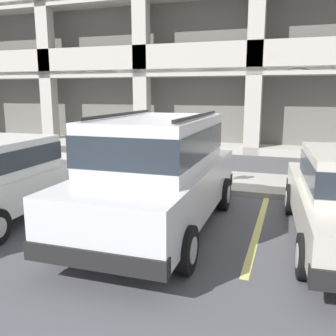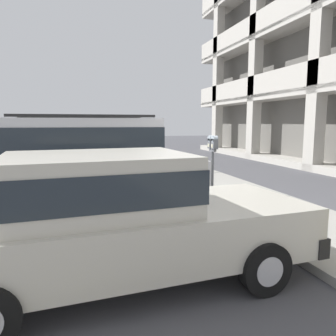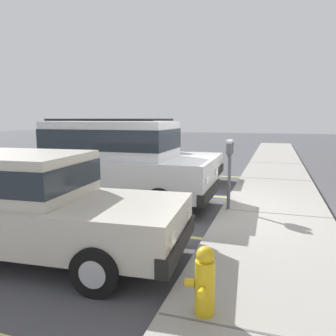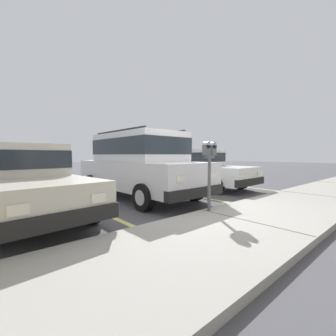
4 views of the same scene
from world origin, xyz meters
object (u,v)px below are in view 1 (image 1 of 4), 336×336
Objects in this scene: silver_suv at (158,169)px; parking_garage at (269,16)px; parking_meter_near at (200,142)px; red_sedan at (4,175)px.

parking_garage reaches higher than silver_suv.
silver_suv reaches higher than parking_meter_near.
red_sedan is 0.14× the size of parking_garage.
parking_meter_near is 12.20m from parking_garage.
silver_suv is at bearing -92.68° from parking_garage.
parking_garage is (0.60, 11.19, 4.81)m from parking_meter_near.
parking_meter_near is at bearing 88.28° from silver_suv.
silver_suv is 0.15× the size of parking_garage.
parking_garage reaches higher than red_sedan.
parking_meter_near is (3.12, 3.05, 0.40)m from red_sedan.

